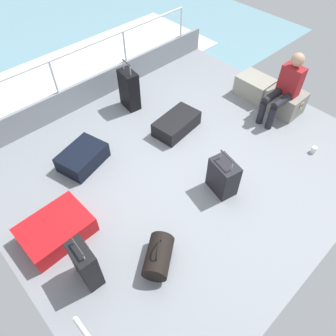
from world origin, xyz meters
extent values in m
cube|color=gray|center=(0.00, 0.00, -0.03)|extent=(4.40, 5.20, 0.06)
cube|color=gray|center=(-2.17, 0.00, 0.23)|extent=(0.06, 5.20, 0.45)
cylinder|color=silver|center=(-2.17, -0.69, 0.50)|extent=(0.04, 0.04, 1.00)
cylinder|color=silver|center=(-2.17, 0.69, 0.50)|extent=(0.04, 0.04, 1.00)
cylinder|color=silver|center=(-2.17, 2.08, 0.50)|extent=(0.04, 0.04, 1.00)
cylinder|color=silver|center=(-2.17, 0.00, 1.00)|extent=(0.04, 4.16, 0.04)
cylinder|color=silver|center=(1.15, -2.35, 0.47)|extent=(0.04, 0.04, 0.95)
cube|color=white|center=(-3.60, 0.00, -0.34)|extent=(2.40, 7.28, 0.01)
cube|color=gray|center=(-0.30, 2.10, 0.18)|extent=(0.60, 0.45, 0.36)
torus|color=tan|center=(-0.61, 2.10, 0.25)|extent=(0.02, 0.12, 0.12)
torus|color=tan|center=(0.01, 2.10, 0.25)|extent=(0.02, 0.12, 0.12)
cube|color=gray|center=(0.32, 2.11, 0.19)|extent=(0.56, 0.47, 0.39)
torus|color=tan|center=(0.03, 2.11, 0.27)|extent=(0.02, 0.12, 0.12)
torus|color=tan|center=(0.61, 2.11, 0.27)|extent=(0.02, 0.12, 0.12)
cube|color=maroon|center=(0.32, 2.06, 0.63)|extent=(0.34, 0.20, 0.48)
sphere|color=tan|center=(0.32, 2.06, 0.99)|extent=(0.20, 0.20, 0.20)
cylinder|color=black|center=(0.41, 1.76, 0.43)|extent=(0.12, 0.40, 0.12)
cylinder|color=black|center=(0.41, 1.56, 0.19)|extent=(0.11, 0.11, 0.39)
cylinder|color=black|center=(0.23, 1.76, 0.43)|extent=(0.12, 0.40, 0.12)
cylinder|color=black|center=(0.23, 1.56, 0.19)|extent=(0.11, 0.11, 0.39)
cube|color=black|center=(-1.58, 0.28, 0.34)|extent=(0.39, 0.26, 0.67)
cylinder|color=#A5A8AD|center=(-1.69, 0.29, 0.76)|extent=(0.02, 0.02, 0.17)
cylinder|color=#A5A8AD|center=(-1.47, 0.26, 0.76)|extent=(0.02, 0.02, 0.17)
cylinder|color=#2D2D2D|center=(-1.58, 0.28, 0.84)|extent=(0.24, 0.05, 0.02)
cube|color=silver|center=(-1.56, 0.39, 0.46)|extent=(0.05, 0.01, 0.08)
cube|color=black|center=(-0.58, 0.43, 0.12)|extent=(0.52, 0.81, 0.24)
cube|color=silver|center=(-0.63, 0.81, 0.19)|extent=(0.05, 0.01, 0.08)
cube|color=black|center=(0.51, -1.99, 0.30)|extent=(0.36, 0.21, 0.61)
cylinder|color=#A5A8AD|center=(0.40, -1.98, 0.65)|extent=(0.02, 0.02, 0.09)
cylinder|color=#A5A8AD|center=(0.62, -1.99, 0.65)|extent=(0.02, 0.02, 0.09)
cylinder|color=#2D2D2D|center=(0.51, -1.99, 0.69)|extent=(0.23, 0.04, 0.02)
cube|color=white|center=(0.52, -1.89, 0.50)|extent=(0.05, 0.01, 0.08)
cube|color=red|center=(-0.20, -1.98, 0.12)|extent=(0.61, 0.82, 0.25)
cube|color=white|center=(-0.20, -1.57, 0.15)|extent=(0.05, 0.01, 0.08)
cube|color=black|center=(-0.99, -1.08, 0.12)|extent=(0.63, 0.77, 0.25)
cube|color=green|center=(-1.08, -0.76, 0.14)|extent=(0.05, 0.02, 0.08)
cube|color=black|center=(0.70, 0.03, 0.25)|extent=(0.43, 0.33, 0.50)
cylinder|color=#A5A8AD|center=(0.59, 0.05, 0.57)|extent=(0.02, 0.02, 0.14)
cylinder|color=#A5A8AD|center=(0.82, 0.00, 0.57)|extent=(0.02, 0.02, 0.14)
cylinder|color=#2D2D2D|center=(0.70, 0.03, 0.65)|extent=(0.25, 0.07, 0.02)
cube|color=silver|center=(0.73, 0.16, 0.28)|extent=(0.05, 0.02, 0.08)
cylinder|color=black|center=(0.91, -1.32, 0.14)|extent=(0.51, 0.56, 0.29)
torus|color=black|center=(0.91, -1.32, 0.30)|extent=(0.16, 0.21, 0.24)
cylinder|color=white|center=(1.22, 1.59, 0.05)|extent=(0.08, 0.08, 0.10)
camera|label=1|loc=(2.14, -2.33, 3.47)|focal=33.75mm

